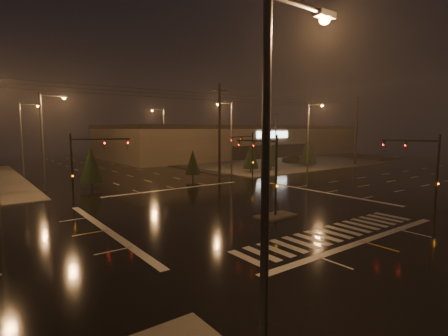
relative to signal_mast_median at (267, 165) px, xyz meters
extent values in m
plane|color=black|center=(0.00, 3.07, -3.75)|extent=(140.00, 140.00, 0.00)
cube|color=#43413C|center=(30.00, 33.07, -3.69)|extent=(36.00, 36.00, 0.12)
cube|color=#43413C|center=(0.00, -0.93, -3.68)|extent=(3.00, 1.60, 0.15)
cube|color=beige|center=(0.00, -5.93, -3.75)|extent=(15.00, 2.60, 0.01)
cube|color=beige|center=(0.00, -7.93, -3.75)|extent=(16.00, 0.50, 0.01)
cube|color=beige|center=(0.00, 14.07, -3.75)|extent=(16.00, 0.50, 0.01)
cube|color=black|center=(35.00, 31.07, -3.71)|extent=(50.00, 24.00, 0.08)
cube|color=brown|center=(35.00, 49.07, -0.25)|extent=(60.00, 28.00, 7.00)
cube|color=black|center=(35.00, 49.07, 3.05)|extent=(60.20, 28.20, 0.80)
cube|color=white|center=(35.00, 34.97, 1.45)|extent=(9.00, 0.20, 1.40)
cube|color=black|center=(35.00, 35.02, -2.15)|extent=(22.00, 0.15, 2.80)
cylinder|color=black|center=(0.00, -0.93, -0.75)|extent=(0.18, 0.18, 6.00)
cylinder|color=black|center=(0.00, 1.32, 1.75)|extent=(0.12, 4.50, 0.12)
imported|color=#594707|center=(0.00, 3.35, 1.70)|extent=(0.16, 0.20, 1.00)
cube|color=#594707|center=(0.00, -0.93, -1.45)|extent=(0.25, 0.18, 0.35)
cylinder|color=black|center=(10.50, 13.57, -0.75)|extent=(0.18, 0.18, 6.00)
cylinder|color=black|center=(8.15, 12.72, 1.75)|extent=(4.74, 1.82, 0.12)
imported|color=#594707|center=(6.04, 11.95, 1.70)|extent=(0.24, 0.22, 1.00)
cube|color=#594707|center=(10.50, 13.57, -1.45)|extent=(0.25, 0.18, 0.35)
cylinder|color=black|center=(-10.50, 13.57, -0.75)|extent=(0.18, 0.18, 6.00)
cylinder|color=black|center=(-8.15, 12.72, 1.75)|extent=(4.74, 1.82, 0.12)
imported|color=#594707|center=(-6.04, 11.95, 1.70)|extent=(0.24, 0.22, 1.00)
cube|color=#594707|center=(-10.50, 13.57, -1.45)|extent=(0.25, 0.18, 0.35)
cylinder|color=black|center=(10.50, -7.43, -0.75)|extent=(0.18, 0.18, 6.00)
cylinder|color=black|center=(9.82, -5.55, 1.75)|extent=(1.48, 3.80, 0.12)
imported|color=#594707|center=(9.20, -3.86, 1.70)|extent=(0.22, 0.24, 1.00)
cube|color=#594707|center=(10.50, -7.43, -1.45)|extent=(0.25, 0.18, 0.35)
cylinder|color=#38383A|center=(-11.50, -11.93, 1.25)|extent=(0.24, 0.24, 10.00)
cylinder|color=#38383A|center=(-10.30, -11.93, 6.05)|extent=(2.40, 0.14, 0.14)
cube|color=#38383A|center=(-9.20, -11.93, 6.00)|extent=(0.70, 0.30, 0.18)
sphere|color=orange|center=(-9.20, -11.93, 5.87)|extent=(0.32, 0.32, 0.32)
cylinder|color=#38383A|center=(-11.50, 21.07, 1.25)|extent=(0.24, 0.24, 10.00)
cylinder|color=#38383A|center=(-10.30, 21.07, 6.05)|extent=(2.40, 0.14, 0.14)
cube|color=#38383A|center=(-9.20, 21.07, 6.00)|extent=(0.70, 0.30, 0.18)
sphere|color=orange|center=(-9.20, 21.07, 5.87)|extent=(0.32, 0.32, 0.32)
cylinder|color=#38383A|center=(-11.50, 37.07, 1.25)|extent=(0.24, 0.24, 10.00)
cylinder|color=#38383A|center=(-10.30, 37.07, 6.05)|extent=(2.40, 0.14, 0.14)
cube|color=#38383A|center=(-9.20, 37.07, 6.00)|extent=(0.70, 0.30, 0.18)
sphere|color=orange|center=(-9.20, 37.07, 5.87)|extent=(0.32, 0.32, 0.32)
cylinder|color=#38383A|center=(11.50, 19.07, 1.25)|extent=(0.24, 0.24, 10.00)
cylinder|color=#38383A|center=(10.30, 19.07, 6.05)|extent=(2.40, 0.14, 0.14)
cube|color=#38383A|center=(9.20, 19.07, 6.00)|extent=(0.70, 0.30, 0.18)
sphere|color=orange|center=(9.20, 19.07, 5.87)|extent=(0.32, 0.32, 0.32)
cylinder|color=#38383A|center=(11.50, 39.07, 1.25)|extent=(0.24, 0.24, 10.00)
cylinder|color=#38383A|center=(10.30, 39.07, 6.05)|extent=(2.40, 0.14, 0.14)
cube|color=#38383A|center=(9.20, 39.07, 6.00)|extent=(0.70, 0.30, 0.18)
sphere|color=orange|center=(9.20, 39.07, 5.87)|extent=(0.32, 0.32, 0.32)
cylinder|color=#38383A|center=(22.00, 14.57, 1.25)|extent=(0.24, 0.24, 10.00)
cylinder|color=#38383A|center=(22.00, 13.37, 6.05)|extent=(0.14, 2.40, 0.14)
cube|color=#38383A|center=(22.00, 12.27, 6.00)|extent=(0.30, 0.70, 0.18)
sphere|color=orange|center=(22.00, 12.27, 5.87)|extent=(0.32, 0.32, 0.32)
cylinder|color=black|center=(8.00, 17.07, 2.25)|extent=(0.32, 0.32, 12.00)
cube|color=black|center=(8.00, 17.07, 7.45)|extent=(2.20, 0.12, 0.12)
cylinder|color=black|center=(38.00, 17.07, 2.25)|extent=(0.32, 0.32, 12.00)
cube|color=black|center=(38.00, 17.07, 7.45)|extent=(2.20, 0.12, 0.12)
cylinder|color=black|center=(15.39, 19.50, -3.40)|extent=(0.18, 0.18, 0.70)
cone|color=black|center=(15.39, 19.50, -1.23)|extent=(2.33, 2.33, 3.64)
cylinder|color=black|center=(19.72, 19.72, -3.40)|extent=(0.18, 0.18, 0.70)
cone|color=black|center=(19.72, 19.72, -1.37)|extent=(2.16, 2.16, 3.37)
cylinder|color=black|center=(28.22, 19.73, -3.40)|extent=(0.18, 0.18, 0.70)
cone|color=black|center=(28.22, 19.73, -0.73)|extent=(2.98, 2.98, 4.65)
cylinder|color=black|center=(-7.21, 19.62, -3.40)|extent=(0.18, 0.18, 0.70)
cone|color=black|center=(-7.21, 19.62, -1.13)|extent=(2.46, 2.46, 3.85)
cylinder|color=black|center=(5.08, 18.77, -3.40)|extent=(0.18, 0.18, 0.70)
cone|color=black|center=(5.08, 18.77, -1.51)|extent=(1.98, 1.98, 3.09)
imported|color=black|center=(30.94, 24.93, -2.97)|extent=(3.57, 4.97, 1.57)
camera|label=1|loc=(-17.95, -18.71, 2.66)|focal=28.00mm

